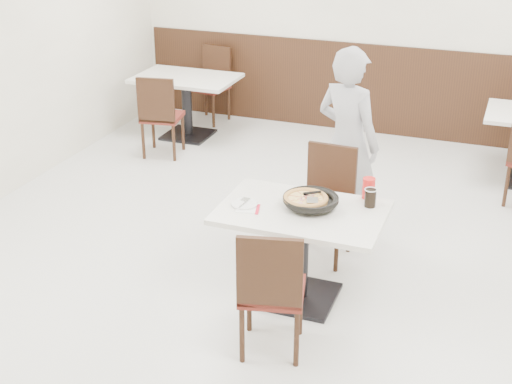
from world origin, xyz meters
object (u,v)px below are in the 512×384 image
(chair_near, at_px, (272,288))
(diner_person, at_px, (347,143))
(cola_glass, at_px, (370,198))
(bg_table_left, at_px, (187,107))
(main_table, at_px, (300,255))
(bg_chair_left_far, at_px, (209,86))
(bg_chair_left_near, at_px, (162,115))
(side_plate, at_px, (244,204))
(pizza, at_px, (306,201))
(pizza_pan, at_px, (311,202))
(chair_far, at_px, (324,206))
(red_cup, at_px, (369,188))

(chair_near, bearing_deg, diner_person, 75.87)
(cola_glass, distance_m, bg_table_left, 3.99)
(main_table, distance_m, bg_chair_left_far, 4.33)
(bg_chair_left_near, bearing_deg, side_plate, -60.89)
(pizza, bearing_deg, bg_chair_left_far, 123.57)
(pizza_pan, bearing_deg, chair_near, -93.10)
(side_plate, distance_m, bg_table_left, 3.67)
(chair_far, distance_m, side_plate, 0.90)
(bg_table_left, bearing_deg, diner_person, -36.41)
(main_table, height_order, red_cup, red_cup)
(chair_near, distance_m, pizza_pan, 0.79)
(red_cup, bearing_deg, cola_glass, -72.52)
(cola_glass, height_order, bg_table_left, cola_glass)
(bg_table_left, bearing_deg, chair_near, -56.88)
(chair_far, xyz_separation_m, pizza_pan, (0.06, -0.62, 0.32))
(cola_glass, bearing_deg, red_cup, 107.48)
(side_plate, relative_size, bg_table_left, 0.16)
(red_cup, xyz_separation_m, diner_person, (-0.37, 0.85, 0.02))
(side_plate, bearing_deg, chair_far, 61.39)
(chair_far, bearing_deg, side_plate, 63.91)
(pizza_pan, bearing_deg, chair_far, 95.77)
(pizza, height_order, bg_chair_left_far, bg_chair_left_far)
(chair_far, relative_size, bg_chair_left_far, 1.00)
(main_table, relative_size, pizza_pan, 3.17)
(chair_near, relative_size, bg_table_left, 0.79)
(chair_far, height_order, diner_person, diner_person)
(chair_near, bearing_deg, bg_chair_left_far, 105.49)
(chair_far, xyz_separation_m, cola_glass, (0.46, -0.44, 0.34))
(chair_far, height_order, bg_table_left, chair_far)
(chair_far, distance_m, pizza_pan, 0.70)
(main_table, xyz_separation_m, diner_person, (0.03, 1.23, 0.47))
(bg_chair_left_near, bearing_deg, pizza, -53.84)
(pizza, distance_m, red_cup, 0.51)
(pizza_pan, distance_m, bg_table_left, 3.84)
(pizza, relative_size, bg_chair_left_near, 0.34)
(pizza_pan, xyz_separation_m, pizza, (-0.03, -0.02, 0.02))
(pizza, xyz_separation_m, side_plate, (-0.44, -0.11, -0.05))
(main_table, bearing_deg, chair_near, -89.24)
(cola_glass, relative_size, bg_chair_left_far, 0.14)
(chair_far, distance_m, diner_person, 0.67)
(chair_near, relative_size, red_cup, 5.94)
(red_cup, relative_size, bg_chair_left_near, 0.17)
(chair_far, distance_m, cola_glass, 0.72)
(chair_near, bearing_deg, pizza, 76.10)
(side_plate, height_order, cola_glass, cola_glass)
(bg_chair_left_far, bearing_deg, main_table, 133.12)
(chair_far, bearing_deg, bg_chair_left_near, -32.83)
(bg_chair_left_near, bearing_deg, chair_near, -61.43)
(main_table, relative_size, chair_far, 1.26)
(chair_near, xyz_separation_m, chair_far, (-0.02, 1.34, 0.00))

